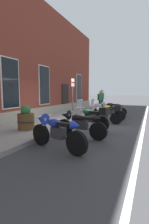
{
  "coord_description": "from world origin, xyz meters",
  "views": [
    {
      "loc": [
        -8.28,
        -3.44,
        1.7
      ],
      "look_at": [
        -0.07,
        0.13,
        0.65
      ],
      "focal_mm": 28.02,
      "sensor_mm": 36.0,
      "label": 1
    }
  ],
  "objects_px": {
    "pedestrian_striped_shirt": "(100,99)",
    "barrel_planter": "(26,120)",
    "motorcycle_black_naked": "(111,109)",
    "motorcycle_green_touring": "(91,117)",
    "motorcycle_black_sport": "(79,123)",
    "parking_sign": "(73,92)",
    "motorcycle_silver_touring": "(105,113)",
    "pedestrian_tan_coat": "(102,98)",
    "motorcycle_blue_sport": "(55,131)",
    "motorcycle_yellow_naked": "(108,112)"
  },
  "relations": [
    {
      "from": "motorcycle_silver_touring",
      "to": "pedestrian_tan_coat",
      "type": "distance_m",
      "value": 7.02
    },
    {
      "from": "motorcycle_black_sport",
      "to": "pedestrian_striped_shirt",
      "type": "bearing_deg",
      "value": 10.26
    },
    {
      "from": "motorcycle_green_touring",
      "to": "motorcycle_yellow_naked",
      "type": "relative_size",
      "value": 0.93
    },
    {
      "from": "motorcycle_yellow_naked",
      "to": "barrel_planter",
      "type": "xyz_separation_m",
      "value": [
        -4.82,
        2.31,
        0.09
      ]
    },
    {
      "from": "barrel_planter",
      "to": "pedestrian_striped_shirt",
      "type": "bearing_deg",
      "value": -3.49
    },
    {
      "from": "motorcycle_green_touring",
      "to": "barrel_planter",
      "type": "relative_size",
      "value": 1.96
    },
    {
      "from": "pedestrian_tan_coat",
      "to": "pedestrian_striped_shirt",
      "type": "bearing_deg",
      "value": -174.89
    },
    {
      "from": "pedestrian_striped_shirt",
      "to": "pedestrian_tan_coat",
      "type": "xyz_separation_m",
      "value": [
        0.81,
        0.07,
        0.07
      ]
    },
    {
      "from": "motorcycle_green_touring",
      "to": "parking_sign",
      "type": "relative_size",
      "value": 0.85
    },
    {
      "from": "motorcycle_silver_touring",
      "to": "pedestrian_tan_coat",
      "type": "xyz_separation_m",
      "value": [
        6.73,
        1.91,
        0.58
      ]
    },
    {
      "from": "motorcycle_silver_touring",
      "to": "barrel_planter",
      "type": "xyz_separation_m",
      "value": [
        -3.48,
        2.41,
        0.02
      ]
    },
    {
      "from": "motorcycle_green_touring",
      "to": "motorcycle_silver_touring",
      "type": "relative_size",
      "value": 0.93
    },
    {
      "from": "parking_sign",
      "to": "barrel_planter",
      "type": "bearing_deg",
      "value": 171.78
    },
    {
      "from": "pedestrian_striped_shirt",
      "to": "barrel_planter",
      "type": "bearing_deg",
      "value": 176.51
    },
    {
      "from": "motorcycle_silver_touring",
      "to": "motorcycle_yellow_naked",
      "type": "distance_m",
      "value": 1.34
    },
    {
      "from": "motorcycle_blue_sport",
      "to": "parking_sign",
      "type": "height_order",
      "value": "parking_sign"
    },
    {
      "from": "motorcycle_silver_touring",
      "to": "barrel_planter",
      "type": "bearing_deg",
      "value": 145.31
    },
    {
      "from": "motorcycle_black_naked",
      "to": "pedestrian_tan_coat",
      "type": "xyz_separation_m",
      "value": [
        3.8,
        1.65,
        0.64
      ]
    },
    {
      "from": "motorcycle_black_naked",
      "to": "barrel_planter",
      "type": "bearing_deg",
      "value": 161.44
    },
    {
      "from": "motorcycle_black_sport",
      "to": "motorcycle_black_naked",
      "type": "relative_size",
      "value": 0.98
    },
    {
      "from": "motorcycle_black_naked",
      "to": "pedestrian_striped_shirt",
      "type": "height_order",
      "value": "pedestrian_striped_shirt"
    },
    {
      "from": "motorcycle_black_naked",
      "to": "motorcycle_green_touring",
      "type": "bearing_deg",
      "value": -179.23
    },
    {
      "from": "barrel_planter",
      "to": "motorcycle_black_sport",
      "type": "bearing_deg",
      "value": -84.7
    },
    {
      "from": "motorcycle_green_touring",
      "to": "motorcycle_silver_touring",
      "type": "distance_m",
      "value": 1.75
    },
    {
      "from": "motorcycle_green_touring",
      "to": "motorcycle_silver_touring",
      "type": "xyz_separation_m",
      "value": [
        1.74,
        -0.19,
        -0.01
      ]
    },
    {
      "from": "parking_sign",
      "to": "barrel_planter",
      "type": "relative_size",
      "value": 2.31
    },
    {
      "from": "motorcycle_black_sport",
      "to": "motorcycle_green_touring",
      "type": "height_order",
      "value": "motorcycle_green_touring"
    },
    {
      "from": "motorcycle_black_sport",
      "to": "motorcycle_green_touring",
      "type": "distance_m",
      "value": 1.54
    },
    {
      "from": "motorcycle_black_naked",
      "to": "pedestrian_striped_shirt",
      "type": "relative_size",
      "value": 1.3
    },
    {
      "from": "motorcycle_silver_touring",
      "to": "motorcycle_black_sport",
      "type": "bearing_deg",
      "value": 176.97
    },
    {
      "from": "motorcycle_black_sport",
      "to": "barrel_planter",
      "type": "relative_size",
      "value": 2.04
    },
    {
      "from": "motorcycle_black_sport",
      "to": "motorcycle_silver_touring",
      "type": "distance_m",
      "value": 3.28
    },
    {
      "from": "motorcycle_green_touring",
      "to": "pedestrian_tan_coat",
      "type": "distance_m",
      "value": 8.66
    },
    {
      "from": "motorcycle_silver_touring",
      "to": "motorcycle_black_naked",
      "type": "height_order",
      "value": "motorcycle_silver_touring"
    },
    {
      "from": "barrel_planter",
      "to": "motorcycle_black_naked",
      "type": "bearing_deg",
      "value": -18.56
    },
    {
      "from": "pedestrian_tan_coat",
      "to": "parking_sign",
      "type": "distance_m",
      "value": 6.7
    },
    {
      "from": "motorcycle_blue_sport",
      "to": "pedestrian_tan_coat",
      "type": "xyz_separation_m",
      "value": [
        11.5,
        1.6,
        0.56
      ]
    },
    {
      "from": "pedestrian_striped_shirt",
      "to": "barrel_planter",
      "type": "distance_m",
      "value": 9.43
    },
    {
      "from": "motorcycle_black_naked",
      "to": "pedestrian_tan_coat",
      "type": "bearing_deg",
      "value": 23.49
    },
    {
      "from": "pedestrian_tan_coat",
      "to": "parking_sign",
      "type": "relative_size",
      "value": 0.74
    },
    {
      "from": "parking_sign",
      "to": "barrel_planter",
      "type": "distance_m",
      "value": 3.74
    },
    {
      "from": "motorcycle_blue_sport",
      "to": "motorcycle_black_naked",
      "type": "xyz_separation_m",
      "value": [
        7.7,
        -0.05,
        -0.08
      ]
    },
    {
      "from": "motorcycle_black_sport",
      "to": "parking_sign",
      "type": "xyz_separation_m",
      "value": [
        3.33,
        1.73,
        1.1
      ]
    },
    {
      "from": "pedestrian_striped_shirt",
      "to": "pedestrian_tan_coat",
      "type": "relative_size",
      "value": 0.94
    },
    {
      "from": "motorcycle_black_naked",
      "to": "motorcycle_blue_sport",
      "type": "bearing_deg",
      "value": 179.64
    },
    {
      "from": "motorcycle_blue_sport",
      "to": "motorcycle_silver_touring",
      "type": "relative_size",
      "value": 0.99
    },
    {
      "from": "motorcycle_blue_sport",
      "to": "motorcycle_green_touring",
      "type": "relative_size",
      "value": 1.07
    },
    {
      "from": "motorcycle_silver_touring",
      "to": "motorcycle_blue_sport",
      "type": "bearing_deg",
      "value": 176.33
    },
    {
      "from": "motorcycle_green_touring",
      "to": "pedestrian_striped_shirt",
      "type": "height_order",
      "value": "pedestrian_striped_shirt"
    },
    {
      "from": "pedestrian_striped_shirt",
      "to": "parking_sign",
      "type": "xyz_separation_m",
      "value": [
        -5.87,
        0.06,
        0.6
      ]
    }
  ]
}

